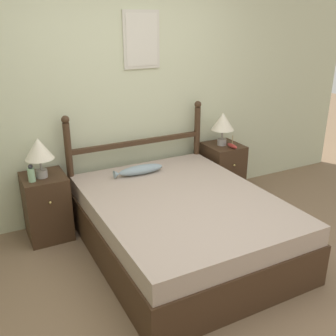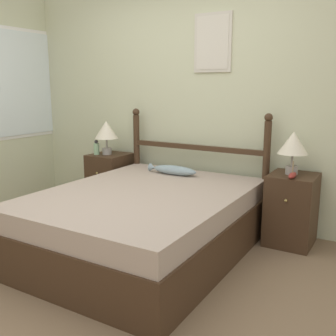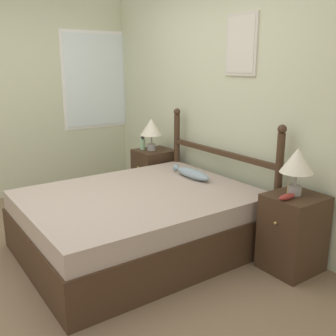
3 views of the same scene
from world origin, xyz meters
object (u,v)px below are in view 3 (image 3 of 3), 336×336
table_lamp_left (151,128)px  bottle (143,143)px  bed (139,221)px  nightstand_left (154,175)px  fish_pillow (192,173)px  nightstand_right (293,233)px  model_boat (287,197)px  table_lamp_right (297,162)px

table_lamp_left → bottle: bearing=-147.5°
bed → table_lamp_left: (-1.06, 0.82, 0.65)m
bottle → nightstand_left: bearing=39.3°
fish_pillow → nightstand_left: bearing=170.8°
nightstand_left → bottle: 0.43m
nightstand_right → fish_pillow: (-1.15, -0.15, 0.27)m
bottle → model_boat: (2.23, -0.05, -0.05)m
nightstand_left → bottle: (-0.11, -0.09, 0.40)m
bed → bottle: bearing=147.0°
table_lamp_left → table_lamp_right: size_ratio=1.00×
nightstand_left → nightstand_right: (2.09, 0.00, 0.00)m
bed → model_boat: model_boat is taller
bottle → fish_pillow: size_ratio=0.31×
nightstand_right → bottle: size_ratio=3.86×
table_lamp_left → bottle: (-0.10, -0.06, -0.20)m
bed → nightstand_left: size_ratio=3.12×
bed → nightstand_right: 1.35m
bed → model_boat: size_ratio=11.40×
nightstand_left → table_lamp_right: size_ratio=1.69×
bed → fish_pillow: fish_pillow is taller
table_lamp_right → fish_pillow: table_lamp_right is taller
bed → model_boat: (1.07, 0.71, 0.40)m
nightstand_right → bottle: bottle is taller
nightstand_right → table_lamp_left: size_ratio=1.69×
table_lamp_right → fish_pillow: bearing=-172.0°
table_lamp_left → fish_pillow: (0.95, -0.12, -0.33)m
bed → bottle: size_ratio=12.04×
bed → table_lamp_right: size_ratio=5.26×
nightstand_right → table_lamp_left: bearing=-179.2°
nightstand_right → fish_pillow: bearing=-172.5°
bed → table_lamp_left: table_lamp_left is taller
nightstand_right → table_lamp_left: (-2.11, -0.03, 0.60)m
bed → table_lamp_right: table_lamp_right is taller
bed → table_lamp_right: (1.02, 0.85, 0.65)m
nightstand_right → table_lamp_left: table_lamp_left is taller
bottle → fish_pillow: bottle is taller
bed → fish_pillow: bearing=98.8°
nightstand_right → fish_pillow: 1.19m
nightstand_left → model_boat: (2.11, -0.14, 0.35)m
nightstand_left → fish_pillow: bearing=-9.2°
nightstand_left → model_boat: bearing=-3.8°
table_lamp_left → fish_pillow: bearing=-7.4°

